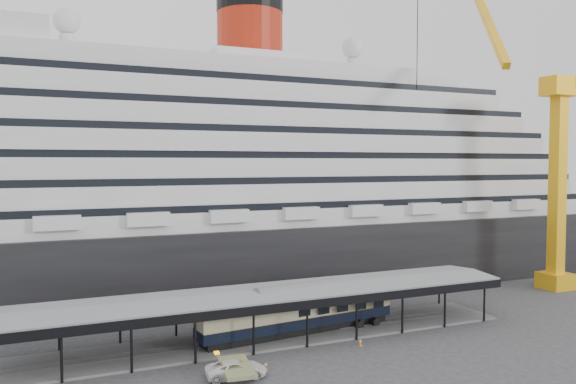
# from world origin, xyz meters

# --- Properties ---
(ground) EXTENTS (200.00, 200.00, 0.00)m
(ground) POSITION_xyz_m (0.00, 0.00, 0.00)
(ground) COLOR #353538
(ground) RESTS_ON ground
(cruise_ship) EXTENTS (130.00, 30.00, 43.90)m
(cruise_ship) POSITION_xyz_m (0.05, 32.00, 18.35)
(cruise_ship) COLOR black
(cruise_ship) RESTS_ON ground
(platform_canopy) EXTENTS (56.00, 9.18, 5.30)m
(platform_canopy) POSITION_xyz_m (0.00, 5.00, 2.36)
(platform_canopy) COLOR slate
(platform_canopy) RESTS_ON ground
(crane_yellow) EXTENTS (23.83, 18.78, 47.60)m
(crane_yellow) POSITION_xyz_m (47.06, 10.54, 19.96)
(crane_yellow) COLOR #FAB116
(crane_yellow) RESTS_ON ground
(port_truck) EXTENTS (5.66, 3.14, 1.50)m
(port_truck) POSITION_xyz_m (-6.26, -3.93, 0.75)
(port_truck) COLOR white
(port_truck) RESTS_ON ground
(pullman_carriage) EXTENTS (23.26, 5.43, 22.66)m
(pullman_carriage) POSITION_xyz_m (3.81, 5.00, 2.74)
(pullman_carriage) COLOR black
(pullman_carriage) RESTS_ON ground
(traffic_cone_left) EXTENTS (0.47, 0.47, 0.73)m
(traffic_cone_left) POSITION_xyz_m (-6.35, -3.26, 0.36)
(traffic_cone_left) COLOR #F4460D
(traffic_cone_left) RESTS_ON ground
(traffic_cone_mid) EXTENTS (0.53, 0.53, 0.79)m
(traffic_cone_mid) POSITION_xyz_m (-3.25, -3.24, 0.39)
(traffic_cone_mid) COLOR red
(traffic_cone_mid) RESTS_ON ground
(traffic_cone_right) EXTENTS (0.44, 0.44, 0.78)m
(traffic_cone_right) POSITION_xyz_m (8.04, -0.89, 0.39)
(traffic_cone_right) COLOR orange
(traffic_cone_right) RESTS_ON ground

